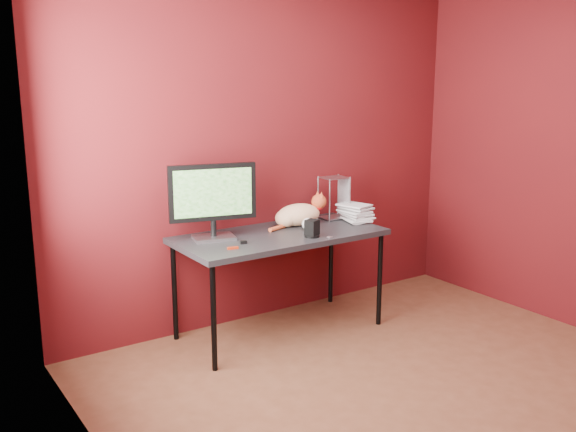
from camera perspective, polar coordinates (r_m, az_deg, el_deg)
room at (r=3.53m, az=13.65°, el=5.29°), size 3.52×3.52×2.61m
desk at (r=4.61m, az=-0.72°, el=-2.16°), size 1.50×0.70×0.75m
monitor at (r=4.41m, az=-6.71°, el=1.63°), size 0.60×0.26×0.52m
cat at (r=4.82m, az=0.97°, el=0.15°), size 0.53×0.22×0.25m
skull_mug at (r=4.68m, az=1.82°, el=-0.72°), size 0.10×0.10×0.09m
speaker at (r=4.49m, az=2.15°, el=-1.15°), size 0.11×0.11×0.12m
book_stack at (r=4.87m, az=5.36°, el=7.73°), size 0.23×0.28×1.43m
wire_rack at (r=5.05m, az=4.10°, el=1.65°), size 0.20×0.17×0.34m
pocket_knife at (r=4.20m, az=-4.93°, el=-2.85°), size 0.08×0.04×0.01m
black_gadget at (r=4.33m, az=-3.97°, el=-2.34°), size 0.05×0.04×0.02m
washer at (r=4.50m, az=3.73°, el=-1.88°), size 0.04×0.04×0.00m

